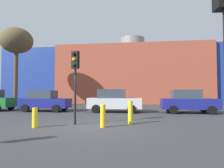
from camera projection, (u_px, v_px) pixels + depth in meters
name	position (u px, v px, depth m)	size (l,w,h in m)	color
ground_plane	(88.00, 127.00, 9.58)	(200.00, 200.00, 0.00)	#38383A
building_backdrop	(133.00, 76.00, 33.63)	(41.00, 10.68, 10.81)	#9E4733
parked_car_1	(45.00, 101.00, 17.53)	(4.20, 2.06, 1.82)	navy
parked_car_2	(114.00, 101.00, 16.74)	(4.41, 2.16, 1.91)	silver
parked_car_3	(188.00, 101.00, 15.97)	(4.31, 2.11, 1.87)	navy
traffic_light_island	(75.00, 70.00, 10.30)	(0.41, 0.39, 3.76)	black
bare_tree_0	(17.00, 42.00, 24.37)	(3.87, 3.87, 9.51)	brown
bollard_yellow_0	(103.00, 116.00, 9.34)	(0.24, 0.24, 1.07)	yellow
bollard_yellow_1	(130.00, 112.00, 10.36)	(0.24, 0.24, 1.19)	yellow
bollard_yellow_2	(35.00, 118.00, 9.30)	(0.24, 0.24, 0.92)	yellow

